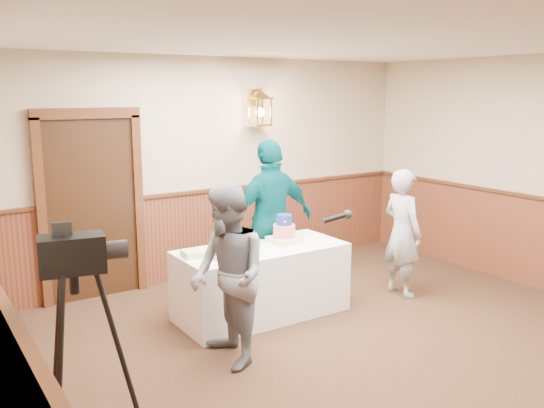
% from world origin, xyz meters
% --- Properties ---
extents(ground, '(7.00, 7.00, 0.00)m').
position_xyz_m(ground, '(0.00, 0.00, 0.00)').
color(ground, black).
rests_on(ground, ground).
extents(room_shell, '(6.02, 7.02, 2.81)m').
position_xyz_m(room_shell, '(-0.05, 0.45, 1.52)').
color(room_shell, tan).
rests_on(room_shell, ground).
extents(display_table, '(1.80, 0.80, 0.75)m').
position_xyz_m(display_table, '(-0.28, 1.90, 0.38)').
color(display_table, white).
rests_on(display_table, ground).
extents(tiered_cake, '(0.32, 0.32, 0.31)m').
position_xyz_m(tiered_cake, '(0.04, 1.94, 0.87)').
color(tiered_cake, beige).
rests_on(tiered_cake, display_table).
extents(sheet_cake_yellow, '(0.47, 0.42, 0.08)m').
position_xyz_m(sheet_cake_yellow, '(-0.71, 1.77, 0.79)').
color(sheet_cake_yellow, '#D6D280').
rests_on(sheet_cake_yellow, display_table).
extents(sheet_cake_green, '(0.29, 0.24, 0.06)m').
position_xyz_m(sheet_cake_green, '(-1.00, 1.98, 0.78)').
color(sheet_cake_green, '#ACDB9B').
rests_on(sheet_cake_green, display_table).
extents(interviewer, '(1.48, 0.84, 1.60)m').
position_xyz_m(interviewer, '(-1.12, 1.12, 0.80)').
color(interviewer, slate).
rests_on(interviewer, ground).
extents(baker, '(0.37, 0.55, 1.50)m').
position_xyz_m(baker, '(1.43, 1.54, 0.75)').
color(baker, '#98999E').
rests_on(baker, ground).
extents(assistant_p, '(1.08, 0.45, 1.84)m').
position_xyz_m(assistant_p, '(0.11, 2.31, 0.92)').
color(assistant_p, '#03474C').
rests_on(assistant_p, ground).
extents(tv_camera_rig, '(0.60, 0.56, 1.54)m').
position_xyz_m(tv_camera_rig, '(-2.60, 0.32, 0.69)').
color(tv_camera_rig, black).
rests_on(tv_camera_rig, ground).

